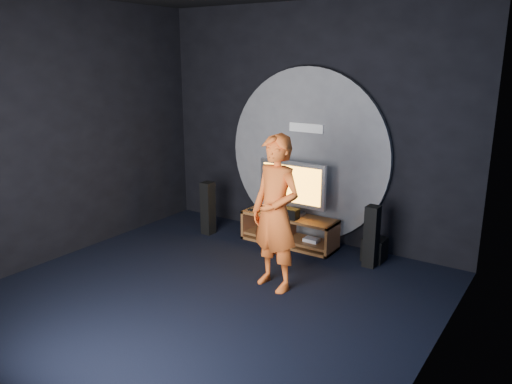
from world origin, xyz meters
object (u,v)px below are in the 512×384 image
at_px(tower_speaker_right, 372,236).
at_px(subwoofer, 374,249).
at_px(player, 276,213).
at_px(tv, 292,186).
at_px(media_console, 290,232).
at_px(tower_speaker_left, 208,208).

distance_m(tower_speaker_right, subwoofer, 0.34).
xyz_separation_m(tower_speaker_right, player, (-0.74, -1.24, 0.52)).
bearing_deg(tower_speaker_right, tv, 172.79).
relative_size(media_console, tower_speaker_left, 1.73).
bearing_deg(tv, media_console, -84.18).
height_order(subwoofer, player, player).
distance_m(tv, player, 1.52).
xyz_separation_m(media_console, player, (0.57, -1.34, 0.75)).
bearing_deg(tower_speaker_right, player, -120.82).
xyz_separation_m(tower_speaker_left, subwoofer, (2.59, 0.43, -0.26)).
bearing_deg(tower_speaker_left, tv, 16.14).
bearing_deg(subwoofer, media_console, -174.73).
distance_m(tower_speaker_right, player, 1.54).
bearing_deg(media_console, subwoofer, 5.27).
height_order(tower_speaker_left, subwoofer, tower_speaker_left).
bearing_deg(media_console, player, -66.99).
bearing_deg(subwoofer, player, -116.04).
xyz_separation_m(tv, tower_speaker_left, (-1.30, -0.38, -0.47)).
relative_size(tower_speaker_right, player, 0.45).
distance_m(media_console, player, 1.64).
height_order(tower_speaker_right, subwoofer, tower_speaker_right).
bearing_deg(player, subwoofer, 76.35).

